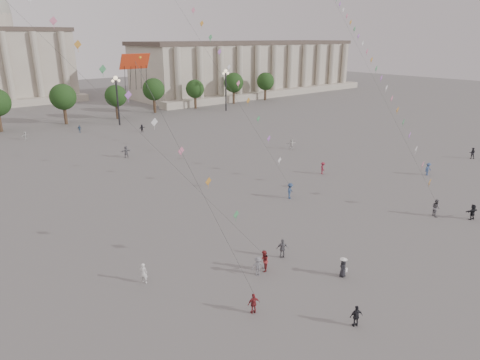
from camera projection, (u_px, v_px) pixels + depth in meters
ground at (323, 278)px, 34.78m from camera, size 360.00×360.00×0.00m
hall_east at (252, 68)px, 145.94m from camera, size 84.00×26.22×17.20m
tree_row at (34, 103)px, 89.73m from camera, size 137.12×5.12×8.00m
lamp_post_mid_east at (117, 91)px, 92.42m from camera, size 2.00×0.90×10.65m
lamp_post_far_east at (226, 82)px, 110.67m from camera, size 2.00×0.90×10.65m
person_crowd_0 at (79, 129)px, 87.20m from camera, size 0.92×0.52×1.48m
person_crowd_3 at (473, 212)px, 45.65m from camera, size 1.67×0.97×1.71m
person_crowd_4 at (25, 136)px, 80.89m from camera, size 1.44×1.26×1.57m
person_crowd_6 at (258, 266)px, 34.95m from camera, size 1.23×1.01×1.66m
person_crowd_7 at (292, 144)px, 74.21m from camera, size 1.74×1.41×1.86m
person_crowd_8 at (323, 168)px, 60.79m from camera, size 1.15×1.30×1.74m
person_crowd_9 at (142, 128)px, 87.63m from camera, size 1.51×0.70×1.56m
person_crowd_12 at (126, 152)px, 69.12m from camera, size 1.82×0.76×1.90m
person_crowd_13 at (144, 273)px, 33.85m from camera, size 0.71×0.76×1.74m
person_crowd_14 at (428, 169)px, 60.23m from camera, size 1.25×0.83×1.81m
person_crowd_15 at (472, 153)px, 68.57m from camera, size 0.99×1.08×1.79m
tourist_0 at (254, 303)px, 30.14m from camera, size 0.99×0.63×1.57m
tourist_1 at (356, 316)px, 28.77m from camera, size 1.00×0.75×1.58m
tourist_3 at (283, 248)px, 37.72m from camera, size 1.10×0.98×1.79m
kite_flyer_0 at (264, 261)px, 35.54m from camera, size 1.12×1.14×1.86m
kite_flyer_1 at (290, 191)px, 51.56m from camera, size 1.45×1.20×1.95m
kite_flyer_2 at (436, 208)px, 46.50m from camera, size 1.11×1.19×1.95m
hat_person at (343, 267)px, 34.77m from camera, size 0.89×0.74×1.69m
dragon_kite at (137, 74)px, 29.11m from camera, size 2.90×4.57×17.93m
kite_train_east at (360, 43)px, 64.22m from camera, size 25.17×38.73×55.63m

